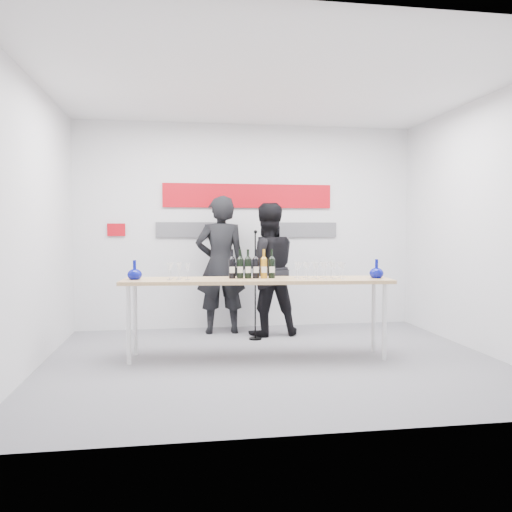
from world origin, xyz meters
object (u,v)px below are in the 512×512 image
(presenter_left, at_px, (221,265))
(presenter_right, at_px, (267,269))
(tasting_table, at_px, (257,285))
(mic_stand, at_px, (255,306))

(presenter_left, distance_m, presenter_right, 0.65)
(presenter_left, height_order, presenter_right, presenter_left)
(tasting_table, distance_m, mic_stand, 1.02)
(tasting_table, relative_size, presenter_left, 1.59)
(presenter_right, relative_size, mic_stand, 1.26)
(tasting_table, distance_m, presenter_left, 1.46)
(presenter_left, relative_size, mic_stand, 1.33)
(presenter_left, xyz_separation_m, mic_stand, (0.42, -0.49, -0.52))
(presenter_right, xyz_separation_m, mic_stand, (-0.20, -0.27, -0.47))
(tasting_table, relative_size, mic_stand, 2.10)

